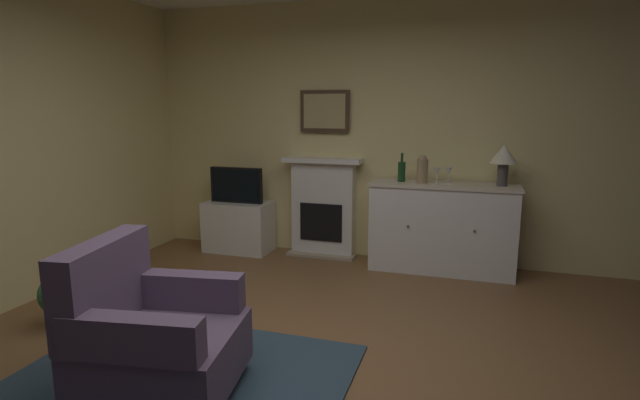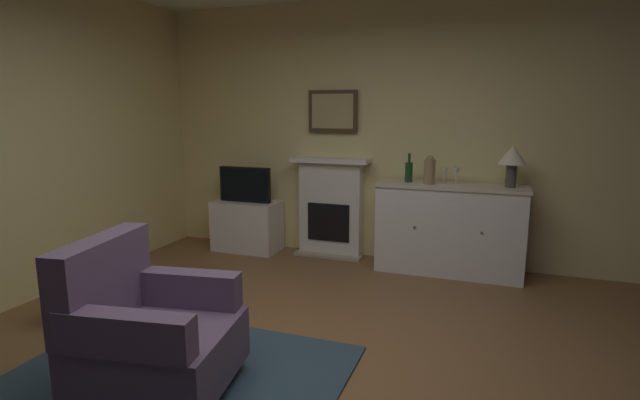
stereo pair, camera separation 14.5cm
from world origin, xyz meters
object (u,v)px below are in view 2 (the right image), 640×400
at_px(sideboard_cabinet, 449,229).
at_px(table_lamp, 512,158).
at_px(framed_picture, 333,111).
at_px(fireplace_unit, 331,207).
at_px(wine_bottle, 409,171).
at_px(potted_plant_fern, 67,292).
at_px(armchair, 148,332).
at_px(tv_cabinet, 247,226).
at_px(wine_glass_left, 444,172).
at_px(tv_set, 245,185).
at_px(vase_decorative, 430,170).
at_px(wine_glass_center, 456,172).

xyz_separation_m(sideboard_cabinet, table_lamp, (0.54, 0.00, 0.73)).
bearing_deg(framed_picture, fireplace_unit, -90.00).
bearing_deg(wine_bottle, potted_plant_fern, -134.45).
xyz_separation_m(framed_picture, armchair, (-0.10, -3.00, -1.22)).
bearing_deg(tv_cabinet, wine_bottle, -0.13).
height_order(wine_glass_left, armchair, wine_glass_left).
distance_m(framed_picture, tv_set, 1.30).
height_order(fireplace_unit, table_lamp, table_lamp).
relative_size(table_lamp, armchair, 0.43).
bearing_deg(armchair, wine_bottle, 70.68).
xyz_separation_m(framed_picture, tv_set, (-0.97, -0.23, -0.82)).
bearing_deg(vase_decorative, wine_glass_center, 9.32).
bearing_deg(table_lamp, framed_picture, 173.12).
relative_size(wine_bottle, tv_set, 0.47).
distance_m(sideboard_cabinet, armchair, 3.11).
height_order(wine_glass_left, vase_decorative, vase_decorative).
height_order(framed_picture, tv_cabinet, framed_picture).
bearing_deg(tv_cabinet, fireplace_unit, 9.45).
bearing_deg(table_lamp, potted_plant_fern, -144.80).
distance_m(framed_picture, armchair, 3.24).
xyz_separation_m(wine_bottle, tv_set, (-1.86, -0.02, -0.23)).
height_order(wine_glass_center, vase_decorative, vase_decorative).
bearing_deg(fireplace_unit, wine_glass_left, -10.38).
relative_size(wine_glass_center, vase_decorative, 0.59).
distance_m(wine_glass_left, tv_cabinet, 2.33).
distance_m(fireplace_unit, framed_picture, 1.05).
xyz_separation_m(sideboard_cabinet, vase_decorative, (-0.21, -0.05, 0.59)).
xyz_separation_m(fireplace_unit, tv_set, (-0.97, -0.19, 0.23)).
bearing_deg(wine_glass_center, tv_set, 179.99).
distance_m(wine_glass_center, vase_decorative, 0.26).
distance_m(wine_bottle, wine_glass_center, 0.46).
xyz_separation_m(table_lamp, potted_plant_fern, (-3.16, -2.23, -0.92)).
distance_m(vase_decorative, tv_cabinet, 2.20).
relative_size(table_lamp, tv_cabinet, 0.53).
bearing_deg(wine_glass_left, sideboard_cabinet, 34.84).
bearing_deg(wine_glass_center, vase_decorative, -170.68).
bearing_deg(table_lamp, wine_bottle, 179.36).
height_order(fireplace_unit, sideboard_cabinet, fireplace_unit).
distance_m(fireplace_unit, armchair, 2.96).
distance_m(wine_bottle, potted_plant_fern, 3.22).
relative_size(wine_glass_left, vase_decorative, 0.59).
bearing_deg(armchair, table_lamp, 55.09).
height_order(table_lamp, armchair, table_lamp).
distance_m(fireplace_unit, sideboard_cabinet, 1.32).
xyz_separation_m(fireplace_unit, tv_cabinet, (-0.97, -0.16, -0.26)).
bearing_deg(vase_decorative, sideboard_cabinet, 13.26).
relative_size(fireplace_unit, wine_glass_left, 6.67).
height_order(vase_decorative, tv_set, vase_decorative).
bearing_deg(fireplace_unit, armchair, -91.85).
distance_m(table_lamp, vase_decorative, 0.76).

